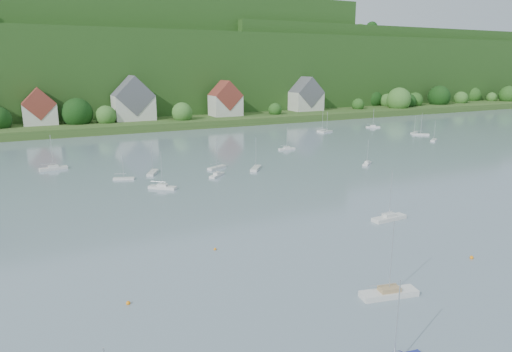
{
  "coord_description": "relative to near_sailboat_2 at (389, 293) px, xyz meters",
  "views": [
    {
      "loc": [
        -34.67,
        -2.57,
        25.31
      ],
      "look_at": [
        4.35,
        75.0,
        4.0
      ],
      "focal_mm": 32.0,
      "sensor_mm": 36.0,
      "label": 1
    }
  ],
  "objects": [
    {
      "name": "forested_ridge",
      "position": [
        0.88,
        236.35,
        22.43
      ],
      "size": [
        620.0,
        181.22,
        69.89
      ],
      "color": "#163C13",
      "rests_on": "ground"
    },
    {
      "name": "mooring_buoy_5",
      "position": [
        -26.49,
        11.39,
        -0.46
      ],
      "size": [
        0.47,
        0.47,
        0.47
      ],
      "primitive_type": "sphere",
      "color": "orange",
      "rests_on": "ground"
    },
    {
      "name": "village_building_1",
      "position": [
        -29.51,
        156.78,
        8.29
      ],
      "size": [
        12.0,
        9.36,
        14.0
      ],
      "color": "beige",
      "rests_on": "far_shore_strip"
    },
    {
      "name": "near_sailboat_2",
      "position": [
        0.0,
        0.0,
        0.0
      ],
      "size": [
        6.85,
        3.18,
        8.92
      ],
      "rotation": [
        0.0,
        0.0,
        -0.21
      ],
      "color": "silver",
      "rests_on": "ground"
    },
    {
      "name": "village_building_3",
      "position": [
        45.49,
        153.78,
        8.97
      ],
      "size": [
        13.0,
        10.4,
        15.5
      ],
      "color": "beige",
      "rests_on": "far_shore_strip"
    },
    {
      "name": "far_sailboat_cluster",
      "position": [
        14.75,
        85.49,
        -0.09
      ],
      "size": [
        181.83,
        69.69,
        8.71
      ],
      "color": "silver",
      "rests_on": "ground"
    },
    {
      "name": "far_shore_strip",
      "position": [
        0.49,
        167.78,
        1.04
      ],
      "size": [
        600.0,
        60.0,
        3.0
      ],
      "primitive_type": "cube",
      "color": "#30531F",
      "rests_on": "ground"
    },
    {
      "name": "mooring_buoy_2",
      "position": [
        17.13,
        2.85,
        -0.46
      ],
      "size": [
        0.5,
        0.5,
        0.5
      ],
      "primitive_type": "sphere",
      "color": "orange",
      "rests_on": "ground"
    },
    {
      "name": "village_building_4",
      "position": [
        90.49,
        157.78,
        9.13
      ],
      "size": [
        15.0,
        10.4,
        16.5
      ],
      "color": "beige",
      "rests_on": "far_shore_strip"
    },
    {
      "name": "village_building_2",
      "position": [
        5.49,
        155.78,
        9.81
      ],
      "size": [
        16.0,
        11.44,
        18.0
      ],
      "color": "beige",
      "rests_on": "far_shore_strip"
    },
    {
      "name": "mooring_buoy_3",
      "position": [
        -12.52,
        21.05,
        -0.46
      ],
      "size": [
        0.38,
        0.38,
        0.38
      ],
      "primitive_type": "sphere",
      "color": "orange",
      "rests_on": "ground"
    },
    {
      "name": "near_sailboat_3",
      "position": [
        18.16,
        19.74,
        -0.01
      ],
      "size": [
        6.39,
        2.01,
        8.54
      ],
      "rotation": [
        0.0,
        0.0,
        0.04
      ],
      "color": "silver",
      "rests_on": "ground"
    }
  ]
}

